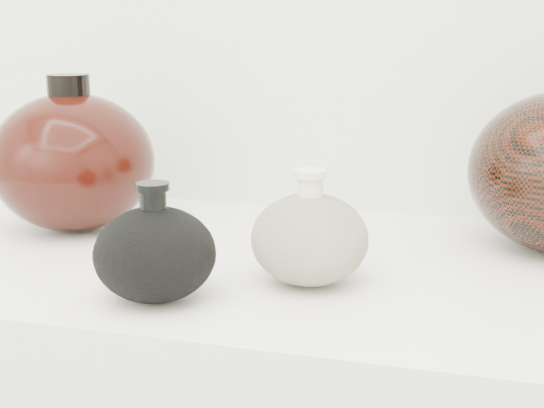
# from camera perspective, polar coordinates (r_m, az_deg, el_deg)

# --- Properties ---
(black_gourd_vase) EXTENTS (0.15, 0.15, 0.12)m
(black_gourd_vase) POSITION_cam_1_polar(r_m,az_deg,el_deg) (0.75, -8.80, -3.67)
(black_gourd_vase) COLOR black
(black_gourd_vase) RESTS_ON display_counter
(cream_gourd_vase) EXTENTS (0.14, 0.14, 0.12)m
(cream_gourd_vase) POSITION_cam_1_polar(r_m,az_deg,el_deg) (0.79, 2.85, -2.58)
(cream_gourd_vase) COLOR beige
(cream_gourd_vase) RESTS_ON display_counter
(left_round_pot) EXTENTS (0.23, 0.23, 0.20)m
(left_round_pot) POSITION_cam_1_polar(r_m,az_deg,el_deg) (1.03, -14.75, 3.13)
(left_round_pot) COLOR black
(left_round_pot) RESTS_ON display_counter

